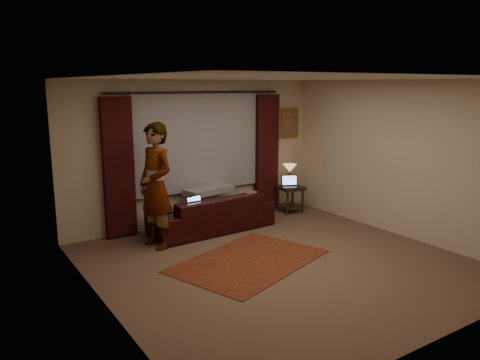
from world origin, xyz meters
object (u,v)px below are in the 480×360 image
(laptop_sofa, at_px, (199,204))
(tiffany_lamp, at_px, (290,175))
(laptop_table, at_px, (290,182))
(end_table, at_px, (290,199))
(person, at_px, (156,186))
(sofa, at_px, (212,206))

(laptop_sofa, distance_m, tiffany_lamp, 2.35)
(laptop_sofa, xyz_separation_m, laptop_table, (2.17, 0.26, 0.09))
(laptop_sofa, relative_size, tiffany_lamp, 0.84)
(end_table, height_order, laptop_table, laptop_table)
(end_table, xyz_separation_m, laptop_table, (-0.08, -0.09, 0.38))
(end_table, relative_size, tiffany_lamp, 1.24)
(laptop_table, bearing_deg, person, -147.41)
(end_table, xyz_separation_m, person, (-3.04, -0.45, 0.72))
(laptop_table, bearing_deg, laptop_sofa, -147.32)
(sofa, distance_m, tiffany_lamp, 2.00)
(end_table, relative_size, person, 0.27)
(sofa, xyz_separation_m, laptop_sofa, (-0.34, -0.18, 0.12))
(end_table, distance_m, tiffany_lamp, 0.49)
(laptop_sofa, relative_size, person, 0.18)
(sofa, relative_size, laptop_table, 6.17)
(end_table, bearing_deg, laptop_sofa, -171.04)
(sofa, bearing_deg, end_table, -177.29)
(tiffany_lamp, bearing_deg, laptop_table, -124.34)
(tiffany_lamp, bearing_deg, person, -169.91)
(person, bearing_deg, laptop_table, 85.99)
(laptop_table, relative_size, person, 0.18)
(laptop_sofa, bearing_deg, end_table, -6.75)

